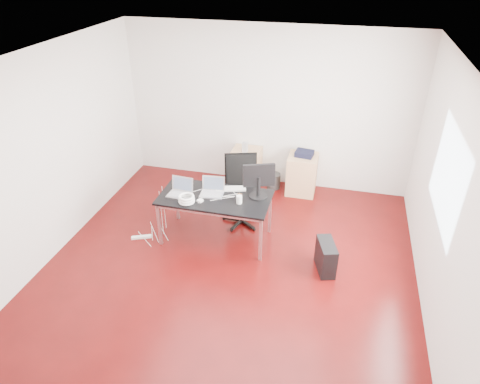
% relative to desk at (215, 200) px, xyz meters
% --- Properties ---
extents(room_shell, '(5.00, 5.00, 5.00)m').
position_rel_desk_xyz_m(room_shell, '(0.40, -0.53, 0.73)').
color(room_shell, '#3E0707').
rests_on(room_shell, ground).
extents(desk, '(1.60, 0.80, 0.73)m').
position_rel_desk_xyz_m(desk, '(0.00, 0.00, 0.00)').
color(desk, black).
rests_on(desk, ground).
extents(office_chair, '(0.60, 0.62, 1.08)m').
position_rel_desk_xyz_m(office_chair, '(0.25, 0.57, -0.07)').
color(office_chair, black).
rests_on(office_chair, ground).
extents(filing_cabinet_left, '(0.50, 0.50, 0.70)m').
position_rel_desk_xyz_m(filing_cabinet_left, '(0.06, 1.69, -0.33)').
color(filing_cabinet_left, tan).
rests_on(filing_cabinet_left, ground).
extents(filing_cabinet_right, '(0.50, 0.50, 0.70)m').
position_rel_desk_xyz_m(filing_cabinet_right, '(1.07, 1.69, -0.33)').
color(filing_cabinet_right, tan).
rests_on(filing_cabinet_right, ground).
extents(pc_tower, '(0.33, 0.49, 0.44)m').
position_rel_desk_xyz_m(pc_tower, '(1.65, -0.34, -0.46)').
color(pc_tower, black).
rests_on(pc_tower, ground).
extents(wastebasket, '(0.31, 0.31, 0.28)m').
position_rel_desk_xyz_m(wastebasket, '(0.57, 1.71, -0.54)').
color(wastebasket, black).
rests_on(wastebasket, ground).
extents(power_strip, '(0.30, 0.18, 0.04)m').
position_rel_desk_xyz_m(power_strip, '(-1.10, -0.29, -0.66)').
color(power_strip, white).
rests_on(power_strip, ground).
extents(laptop_left, '(0.35, 0.28, 0.23)m').
position_rel_desk_xyz_m(laptop_left, '(-0.50, -0.05, 0.11)').
color(laptop_left, silver).
rests_on(laptop_left, desk).
extents(laptop_right, '(0.35, 0.28, 0.23)m').
position_rel_desk_xyz_m(laptop_right, '(-0.06, 0.08, 0.11)').
color(laptop_right, silver).
rests_on(laptop_right, desk).
extents(monitor, '(0.44, 0.26, 0.51)m').
position_rel_desk_xyz_m(monitor, '(0.60, 0.16, 0.34)').
color(monitor, black).
rests_on(monitor, desk).
extents(keyboard, '(0.46, 0.25, 0.02)m').
position_rel_desk_xyz_m(keyboard, '(0.17, 0.25, 0.06)').
color(keyboard, white).
rests_on(keyboard, desk).
extents(cup_white, '(0.09, 0.09, 0.12)m').
position_rel_desk_xyz_m(cup_white, '(0.38, -0.09, 0.11)').
color(cup_white, white).
rests_on(cup_white, desk).
extents(cup_brown, '(0.09, 0.09, 0.10)m').
position_rel_desk_xyz_m(cup_brown, '(0.37, -0.02, 0.10)').
color(cup_brown, '#53331C').
rests_on(cup_brown, desk).
extents(cable_coil, '(0.24, 0.24, 0.11)m').
position_rel_desk_xyz_m(cable_coil, '(-0.34, -0.24, 0.11)').
color(cable_coil, white).
rests_on(cable_coil, desk).
extents(power_adapter, '(0.09, 0.09, 0.03)m').
position_rel_desk_xyz_m(power_adapter, '(-0.16, -0.18, 0.07)').
color(power_adapter, white).
rests_on(power_adapter, desk).
extents(speaker, '(0.10, 0.09, 0.18)m').
position_rel_desk_xyz_m(speaker, '(0.05, 1.63, 0.11)').
color(speaker, '#9E9E9E').
rests_on(speaker, filing_cabinet_left).
extents(navy_garment, '(0.33, 0.28, 0.09)m').
position_rel_desk_xyz_m(navy_garment, '(1.08, 1.72, 0.07)').
color(navy_garment, black).
rests_on(navy_garment, filing_cabinet_right).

